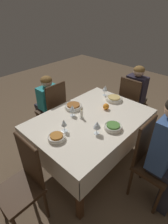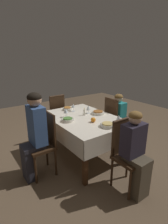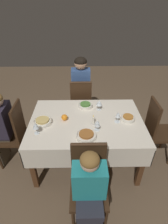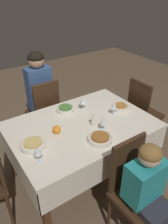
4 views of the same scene
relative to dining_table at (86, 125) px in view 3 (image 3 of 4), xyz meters
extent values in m
plane|color=brown|center=(0.00, 0.00, -0.64)|extent=(8.00, 8.00, 0.00)
cube|color=silver|center=(0.00, 0.00, 0.07)|extent=(1.43, 1.01, 0.04)
cube|color=silver|center=(0.00, 0.50, -0.07)|extent=(1.43, 0.01, 0.25)
cube|color=silver|center=(0.00, -0.50, -0.07)|extent=(1.43, 0.01, 0.25)
cube|color=silver|center=(0.71, 0.00, -0.07)|extent=(0.01, 1.01, 0.25)
cube|color=silver|center=(-0.71, 0.00, -0.07)|extent=(0.01, 1.01, 0.25)
cube|color=#4C2D19|center=(0.65, 0.43, -0.29)|extent=(0.06, 0.06, 0.69)
cube|color=#4C2D19|center=(-0.65, 0.43, -0.29)|extent=(0.06, 0.06, 0.69)
cube|color=#4C2D19|center=(0.65, -0.43, -0.29)|extent=(0.06, 0.06, 0.69)
cube|color=#4C2D19|center=(-0.65, -0.43, -0.29)|extent=(0.06, 0.06, 0.69)
cube|color=#382314|center=(-0.07, 0.82, -0.19)|extent=(0.36, 0.36, 0.04)
cube|color=#382314|center=(-0.07, 0.65, 0.07)|extent=(0.33, 0.03, 0.47)
cylinder|color=#382314|center=(-0.07, 0.65, 0.30)|extent=(0.33, 0.04, 0.04)
cylinder|color=#382314|center=(0.09, 0.97, -0.42)|extent=(0.03, 0.03, 0.43)
cylinder|color=#382314|center=(-0.22, 0.97, -0.42)|extent=(0.03, 0.03, 0.43)
cylinder|color=#382314|center=(0.09, 0.66, -0.42)|extent=(0.03, 0.03, 0.43)
cylinder|color=#382314|center=(-0.22, 0.66, -0.42)|extent=(0.03, 0.03, 0.43)
cube|color=#382314|center=(0.00, -0.82, -0.19)|extent=(0.36, 0.36, 0.04)
cube|color=#382314|center=(0.00, -0.65, 0.07)|extent=(0.33, 0.03, 0.47)
cylinder|color=#382314|center=(0.00, -0.65, 0.30)|extent=(0.33, 0.04, 0.04)
cylinder|color=#382314|center=(-0.15, -0.97, -0.42)|extent=(0.03, 0.03, 0.43)
cylinder|color=#382314|center=(0.16, -0.97, -0.42)|extent=(0.03, 0.03, 0.43)
cylinder|color=#382314|center=(-0.15, -0.66, -0.42)|extent=(0.03, 0.03, 0.43)
cylinder|color=#382314|center=(0.16, -0.66, -0.42)|extent=(0.03, 0.03, 0.43)
cube|color=#382314|center=(-1.03, 0.00, -0.19)|extent=(0.36, 0.36, 0.04)
cube|color=#382314|center=(-0.86, 0.00, 0.07)|extent=(0.03, 0.33, 0.47)
cylinder|color=#382314|center=(-0.86, 0.00, 0.30)|extent=(0.04, 0.33, 0.04)
cylinder|color=#382314|center=(-1.19, 0.15, -0.42)|extent=(0.03, 0.03, 0.43)
cylinder|color=#382314|center=(-0.88, 0.15, -0.42)|extent=(0.03, 0.03, 0.43)
cylinder|color=#382314|center=(-0.88, -0.16, -0.42)|extent=(0.03, 0.03, 0.43)
cube|color=#382314|center=(1.03, 0.04, -0.19)|extent=(0.36, 0.36, 0.04)
cube|color=#382314|center=(0.86, 0.04, 0.07)|extent=(0.03, 0.33, 0.47)
cylinder|color=#382314|center=(0.86, 0.04, 0.30)|extent=(0.04, 0.33, 0.04)
cylinder|color=#382314|center=(1.19, 0.20, -0.42)|extent=(0.03, 0.03, 0.43)
cylinder|color=#382314|center=(0.88, -0.11, -0.42)|extent=(0.03, 0.03, 0.43)
cylinder|color=#382314|center=(0.88, 0.20, -0.42)|extent=(0.03, 0.03, 0.43)
cube|color=#282833|center=(-0.07, 1.02, -0.40)|extent=(0.23, 0.14, 0.47)
cube|color=#282833|center=(-0.07, 0.93, -0.14)|extent=(0.24, 0.31, 0.06)
cube|color=#38568E|center=(-0.07, 0.85, 0.17)|extent=(0.30, 0.18, 0.55)
sphere|color=tan|center=(-0.07, 0.85, 0.53)|extent=(0.19, 0.19, 0.19)
ellipsoid|color=black|center=(-0.07, 0.85, 0.57)|extent=(0.19, 0.19, 0.13)
cube|color=#282833|center=(0.00, -0.93, -0.14)|extent=(0.24, 0.31, 0.06)
cube|color=teal|center=(0.00, -0.85, 0.06)|extent=(0.30, 0.18, 0.33)
sphere|color=beige|center=(0.00, -0.85, 0.30)|extent=(0.16, 0.16, 0.16)
ellipsoid|color=brown|center=(0.00, -0.85, 0.33)|extent=(0.16, 0.16, 0.11)
cube|color=#4C4233|center=(-1.23, 0.00, -0.40)|extent=(0.14, 0.22, 0.47)
cube|color=#4C4233|center=(-1.14, 0.00, -0.14)|extent=(0.31, 0.24, 0.06)
cube|color=#282333|center=(-1.06, 0.00, 0.10)|extent=(0.18, 0.30, 0.42)
cylinder|color=silver|center=(-0.01, 0.31, 0.11)|extent=(0.20, 0.20, 0.04)
torus|color=silver|center=(-0.01, 0.31, 0.13)|extent=(0.19, 0.19, 0.01)
cylinder|color=#4C7F38|center=(-0.01, 0.31, 0.13)|extent=(0.14, 0.14, 0.02)
cylinder|color=white|center=(0.18, 0.23, 0.09)|extent=(0.06, 0.06, 0.00)
cylinder|color=white|center=(0.18, 0.23, 0.13)|extent=(0.01, 0.01, 0.07)
cone|color=white|center=(0.18, 0.23, 0.20)|extent=(0.08, 0.08, 0.08)
cylinder|color=white|center=(0.18, 0.23, 0.19)|extent=(0.05, 0.05, 0.03)
cylinder|color=silver|center=(-0.01, -0.32, 0.11)|extent=(0.23, 0.23, 0.04)
torus|color=silver|center=(-0.01, -0.32, 0.13)|extent=(0.22, 0.22, 0.01)
cylinder|color=#995B28|center=(-0.01, -0.32, 0.13)|extent=(0.16, 0.16, 0.02)
cylinder|color=white|center=(0.12, -0.20, 0.09)|extent=(0.06, 0.06, 0.00)
cylinder|color=white|center=(0.12, -0.20, 0.12)|extent=(0.01, 0.01, 0.06)
cone|color=white|center=(0.12, -0.20, 0.19)|extent=(0.07, 0.07, 0.08)
cylinder|color=white|center=(0.12, -0.20, 0.18)|extent=(0.04, 0.04, 0.04)
cylinder|color=silver|center=(-0.54, -0.05, 0.11)|extent=(0.23, 0.23, 0.04)
torus|color=silver|center=(-0.54, -0.05, 0.13)|extent=(0.22, 0.22, 0.01)
cylinder|color=tan|center=(-0.54, -0.05, 0.13)|extent=(0.16, 0.16, 0.02)
cylinder|color=white|center=(-0.58, -0.24, 0.09)|extent=(0.06, 0.06, 0.00)
cylinder|color=white|center=(-0.58, -0.24, 0.13)|extent=(0.01, 0.01, 0.07)
cone|color=white|center=(-0.58, -0.24, 0.20)|extent=(0.07, 0.07, 0.07)
cylinder|color=white|center=(-0.58, -0.24, 0.19)|extent=(0.04, 0.04, 0.03)
cylinder|color=silver|center=(0.53, 0.00, 0.11)|extent=(0.18, 0.18, 0.04)
torus|color=silver|center=(0.53, 0.00, 0.13)|extent=(0.18, 0.18, 0.01)
cylinder|color=#B2702D|center=(0.53, 0.00, 0.13)|extent=(0.13, 0.13, 0.02)
cylinder|color=white|center=(0.38, -0.04, 0.09)|extent=(0.07, 0.07, 0.00)
cylinder|color=white|center=(0.38, -0.04, 0.13)|extent=(0.01, 0.01, 0.07)
cone|color=white|center=(0.38, -0.04, 0.20)|extent=(0.06, 0.06, 0.07)
cylinder|color=white|center=(0.38, -0.04, 0.19)|extent=(0.04, 0.04, 0.03)
cylinder|color=beige|center=(0.08, -0.08, 0.09)|extent=(0.05, 0.05, 0.01)
cylinder|color=white|center=(0.08, -0.08, 0.15)|extent=(0.03, 0.03, 0.09)
ellipsoid|color=#F9C64C|center=(0.08, -0.08, 0.20)|extent=(0.01, 0.01, 0.03)
sphere|color=orange|center=(-0.28, 0.01, 0.13)|extent=(0.08, 0.08, 0.08)
camera|label=1|loc=(1.31, 1.12, 1.28)|focal=28.00mm
camera|label=2|loc=(-2.27, 1.63, 1.09)|focal=28.00mm
camera|label=3|loc=(-0.06, -1.77, 1.42)|focal=28.00mm
camera|label=4|loc=(-1.00, -1.51, 1.34)|focal=35.00mm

